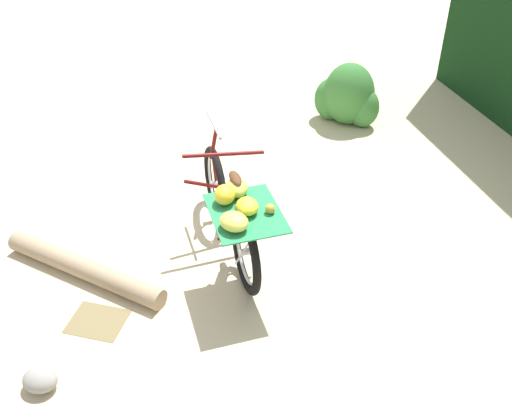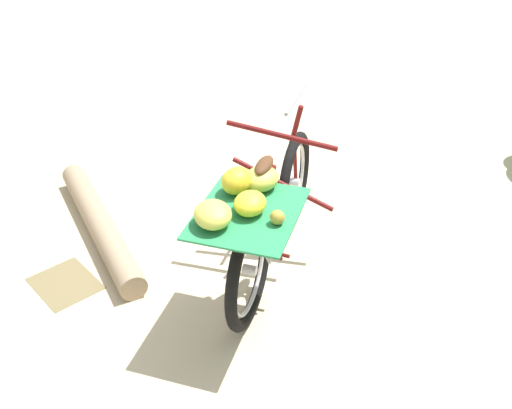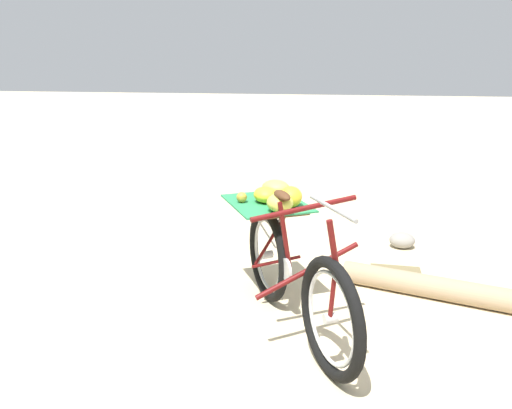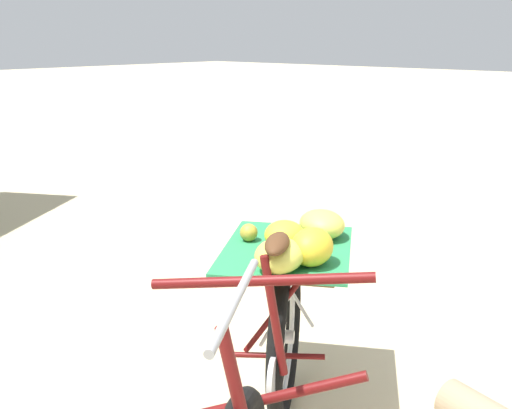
# 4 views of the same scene
# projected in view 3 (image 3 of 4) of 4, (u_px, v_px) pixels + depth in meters

# --- Properties ---
(ground_plane) EXTENTS (60.00, 60.00, 0.00)m
(ground_plane) POSITION_uv_depth(u_px,v_px,m) (272.00, 349.00, 3.17)
(ground_plane) COLOR beige
(bicycle) EXTENTS (1.17, 1.68, 1.03)m
(bicycle) POSITION_uv_depth(u_px,v_px,m) (289.00, 257.00, 3.39)
(bicycle) COLOR black
(bicycle) RESTS_ON ground_plane
(fallen_log) EXTENTS (1.62, 0.58, 0.18)m
(fallen_log) POSITION_uv_depth(u_px,v_px,m) (446.00, 289.00, 3.81)
(fallen_log) COLOR #9E8466
(fallen_log) RESTS_ON ground_plane
(path_stone) EXTENTS (0.25, 0.21, 0.16)m
(path_stone) POSITION_uv_depth(u_px,v_px,m) (402.00, 240.00, 4.93)
(path_stone) COLOR gray
(path_stone) RESTS_ON ground_plane
(leaf_litter_patch) EXTENTS (0.44, 0.36, 0.01)m
(leaf_litter_patch) POSITION_uv_depth(u_px,v_px,m) (396.00, 273.00, 4.33)
(leaf_litter_patch) COLOR olive
(leaf_litter_patch) RESTS_ON ground_plane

